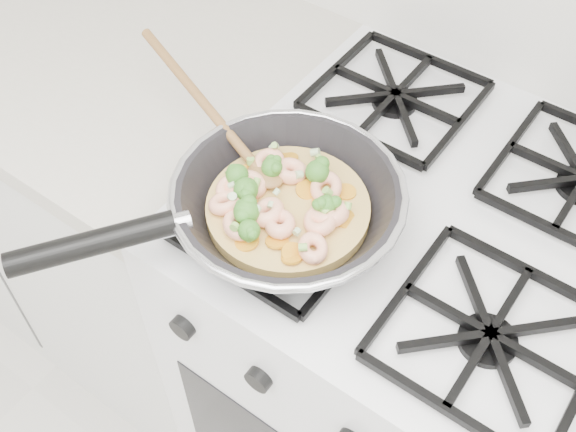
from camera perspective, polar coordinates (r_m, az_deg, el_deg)
The scene contains 3 objects.
stove at distance 1.31m, azimuth 8.88°, elevation -11.70°, with size 0.60×0.60×0.92m.
counter_left at distance 1.64m, azimuth -15.87°, elevation 3.12°, with size 1.00×0.60×0.90m.
skillet at distance 0.86m, azimuth -0.56°, elevation 1.14°, with size 0.48×0.44×0.10m.
Camera 1 is at (0.19, 1.09, 1.61)m, focal length 42.66 mm.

